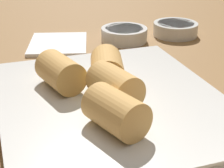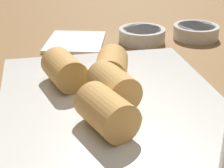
# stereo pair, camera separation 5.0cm
# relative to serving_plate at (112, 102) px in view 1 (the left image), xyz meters

# --- Properties ---
(table_surface) EXTENTS (1.80, 1.40, 0.02)m
(table_surface) POSITION_rel_serving_plate_xyz_m (0.03, -0.00, -0.02)
(table_surface) COLOR olive
(table_surface) RESTS_ON ground
(serving_plate) EXTENTS (0.30, 0.26, 0.01)m
(serving_plate) POSITION_rel_serving_plate_xyz_m (0.00, 0.00, 0.00)
(serving_plate) COLOR silver
(serving_plate) RESTS_ON table_surface
(roll_front_left) EXTENTS (0.07, 0.06, 0.04)m
(roll_front_left) POSITION_rel_serving_plate_xyz_m (-0.05, -0.05, 0.03)
(roll_front_left) COLOR #DBA356
(roll_front_left) RESTS_ON serving_plate
(roll_front_right) EXTENTS (0.07, 0.06, 0.04)m
(roll_front_right) POSITION_rel_serving_plate_xyz_m (0.01, -0.01, 0.03)
(roll_front_right) COLOR #DBA356
(roll_front_right) RESTS_ON serving_plate
(roll_back_left) EXTENTS (0.07, 0.06, 0.04)m
(roll_back_left) POSITION_rel_serving_plate_xyz_m (0.07, -0.02, 0.03)
(roll_back_left) COLOR #DBA356
(roll_back_left) RESTS_ON serving_plate
(roll_back_right) EXTENTS (0.07, 0.06, 0.04)m
(roll_back_right) POSITION_rel_serving_plate_xyz_m (-0.05, 0.01, 0.03)
(roll_back_right) COLOR #DBA356
(roll_back_right) RESTS_ON serving_plate
(dipping_bowl_near) EXTENTS (0.08, 0.08, 0.02)m
(dipping_bowl_near) POSITION_rel_serving_plate_xyz_m (-0.23, 0.10, 0.01)
(dipping_bowl_near) COLOR silver
(dipping_bowl_near) RESTS_ON table_surface
(dipping_bowl_far) EXTENTS (0.08, 0.08, 0.02)m
(dipping_bowl_far) POSITION_rel_serving_plate_xyz_m (-0.23, 0.21, 0.01)
(dipping_bowl_far) COLOR silver
(dipping_bowl_far) RESTS_ON table_surface
(napkin) EXTENTS (0.14, 0.13, 0.01)m
(napkin) POSITION_rel_serving_plate_xyz_m (-0.25, -0.02, -0.00)
(napkin) COLOR white
(napkin) RESTS_ON table_surface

